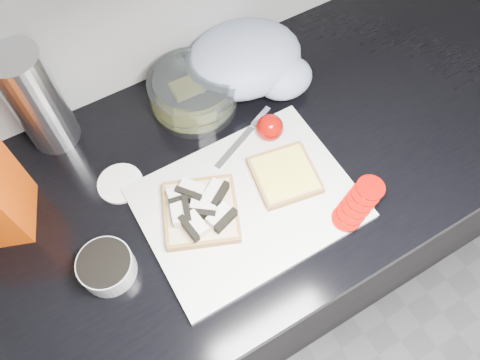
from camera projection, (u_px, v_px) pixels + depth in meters
name	position (u px, v px, depth m)	size (l,w,h in m)	color
base_cabinet	(212.00, 262.00, 1.34)	(3.50, 0.60, 0.86)	black
countertop	(200.00, 189.00, 0.95)	(3.50, 0.64, 0.04)	black
cutting_board	(248.00, 203.00, 0.90)	(0.40, 0.30, 0.01)	silver
bread_left	(200.00, 210.00, 0.87)	(0.18, 0.18, 0.04)	beige
bread_right	(285.00, 175.00, 0.91)	(0.14, 0.14, 0.02)	beige
tomato_slices	(358.00, 203.00, 0.88)	(0.14, 0.09, 0.03)	#930703
knife	(250.00, 129.00, 0.97)	(0.17, 0.08, 0.01)	#B7B6BB
seed_tub	(107.00, 266.00, 0.82)	(0.10, 0.10, 0.05)	#A5AAAA
tub_lid	(120.00, 183.00, 0.93)	(0.09, 0.09, 0.01)	white
glass_bowl	(193.00, 92.00, 0.99)	(0.19, 0.19, 0.08)	silver
steel_canister	(36.00, 100.00, 0.88)	(0.10, 0.10, 0.23)	silver
grocery_bag	(249.00, 61.00, 1.01)	(0.28, 0.25, 0.11)	#9DA8C1
whole_tomatoes	(270.00, 128.00, 0.96)	(0.06, 0.06, 0.06)	#930703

